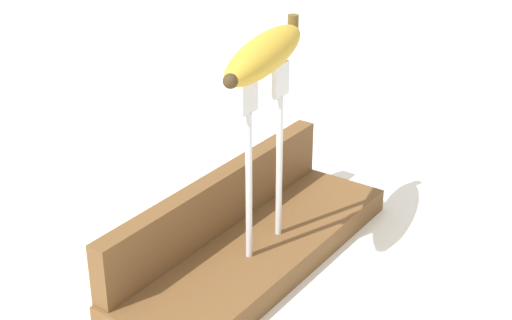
{
  "coord_description": "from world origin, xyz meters",
  "views": [
    {
      "loc": [
        -0.59,
        -0.41,
        0.47
      ],
      "look_at": [
        0.0,
        0.0,
        0.13
      ],
      "focal_mm": 53.01,
      "sensor_mm": 36.0,
      "label": 1
    }
  ],
  "objects": [
    {
      "name": "fork_stand_center",
      "position": [
        0.0,
        -0.01,
        0.15
      ],
      "size": [
        0.08,
        0.01,
        0.2
      ],
      "color": "silver",
      "rests_on": "wooden_board"
    },
    {
      "name": "ground_plane",
      "position": [
        0.0,
        0.0,
        0.0
      ],
      "size": [
        3.0,
        3.0,
        0.0
      ],
      "primitive_type": "plane",
      "color": "white"
    },
    {
      "name": "wooden_board",
      "position": [
        0.0,
        0.0,
        0.01
      ],
      "size": [
        0.38,
        0.13,
        0.03
      ],
      "primitive_type": "cube",
      "color": "brown",
      "rests_on": "ground"
    },
    {
      "name": "board_backstop",
      "position": [
        0.0,
        0.05,
        0.06
      ],
      "size": [
        0.38,
        0.02,
        0.07
      ],
      "primitive_type": "cube",
      "color": "brown",
      "rests_on": "wooden_board"
    },
    {
      "name": "banana_raised_center",
      "position": [
        -0.0,
        -0.01,
        0.25
      ],
      "size": [
        0.19,
        0.08,
        0.04
      ],
      "color": "gold",
      "rests_on": "fork_stand_center"
    }
  ]
}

